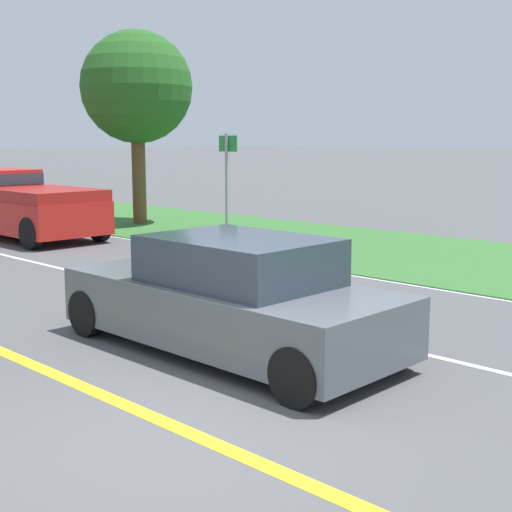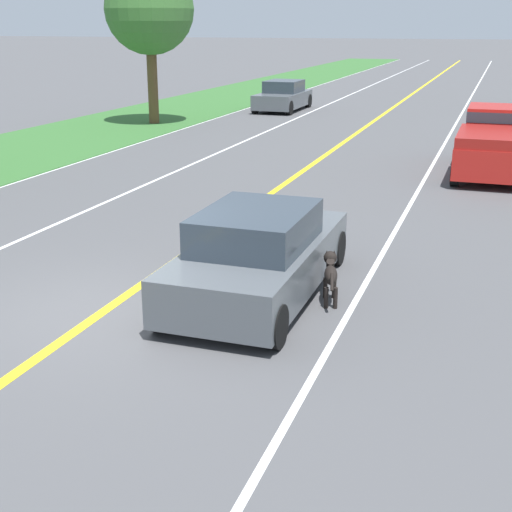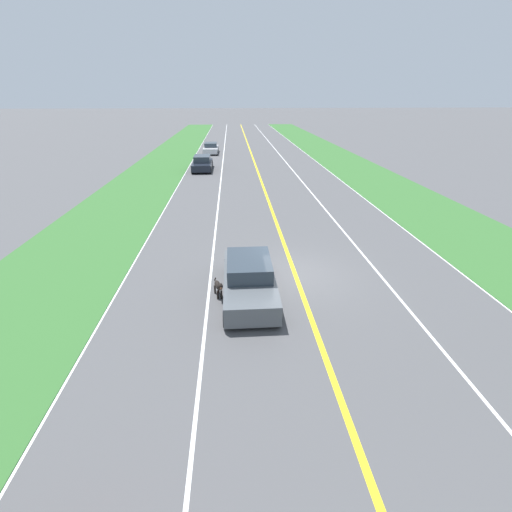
# 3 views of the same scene
# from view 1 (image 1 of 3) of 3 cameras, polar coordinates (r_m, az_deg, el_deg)

# --- Properties ---
(ground_plane) EXTENTS (400.00, 400.00, 0.00)m
(ground_plane) POSITION_cam_1_polar(r_m,az_deg,el_deg) (6.60, -6.12, -13.59)
(ground_plane) COLOR #4C4C4F
(centre_divider_line) EXTENTS (0.18, 160.00, 0.01)m
(centre_divider_line) POSITION_cam_1_polar(r_m,az_deg,el_deg) (6.60, -6.12, -13.56)
(centre_divider_line) COLOR yellow
(centre_divider_line) RESTS_ON ground
(lane_dash_same_dir) EXTENTS (0.10, 160.00, 0.01)m
(lane_dash_same_dir) POSITION_cam_1_polar(r_m,az_deg,el_deg) (9.10, 11.19, -7.20)
(lane_dash_same_dir) COLOR white
(lane_dash_same_dir) RESTS_ON ground
(ego_car) EXTENTS (1.87, 4.45, 1.42)m
(ego_car) POSITION_cam_1_polar(r_m,az_deg,el_deg) (8.65, -2.00, -3.42)
(ego_car) COLOR #51565B
(ego_car) RESTS_ON ground
(dog) EXTENTS (0.41, 1.07, 0.74)m
(dog) POSITION_cam_1_polar(r_m,az_deg,el_deg) (9.56, 2.51, -3.41)
(dog) COLOR black
(dog) RESTS_ON ground
(pickup_truck) EXTENTS (2.11, 5.25, 1.75)m
(pickup_truck) POSITION_cam_1_polar(r_m,az_deg,el_deg) (19.96, -18.45, 4.03)
(pickup_truck) COLOR red
(pickup_truck) RESTS_ON ground
(roadside_tree_right_near) EXTENTS (3.32, 3.32, 5.76)m
(roadside_tree_right_near) POSITION_cam_1_polar(r_m,az_deg,el_deg) (22.01, -9.53, 13.09)
(roadside_tree_right_near) COLOR brown
(roadside_tree_right_near) RESTS_ON ground
(street_sign) EXTENTS (0.11, 0.64, 2.71)m
(street_sign) POSITION_cam_1_polar(r_m,az_deg,el_deg) (18.11, -2.33, 6.55)
(street_sign) COLOR gray
(street_sign) RESTS_ON ground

